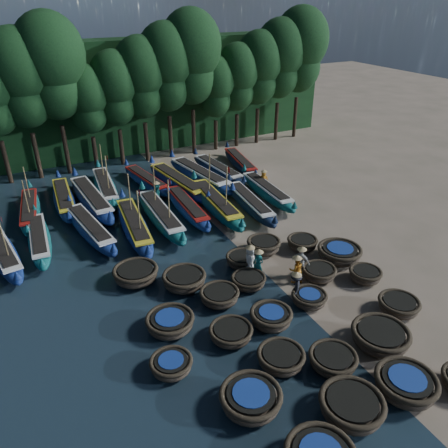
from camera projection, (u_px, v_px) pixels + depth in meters
name	position (u px, v px, depth m)	size (l,w,h in m)	color
ground	(263.00, 271.00, 24.10)	(120.00, 120.00, 0.00)	gray
foliage_wall	(130.00, 97.00, 40.14)	(40.00, 3.00, 10.00)	black
coracle_2	(352.00, 406.00, 15.71)	(2.83, 2.83, 0.83)	#4D4030
coracle_3	(406.00, 384.00, 16.57)	(2.44, 2.44, 0.84)	#4D4030
coracle_5	(251.00, 399.00, 16.02)	(2.91, 2.91, 0.79)	#4D4030
coracle_6	(281.00, 358.00, 17.87)	(2.03, 2.03, 0.70)	#4D4030
coracle_7	(333.00, 360.00, 17.78)	(2.22, 2.22, 0.70)	#4D4030
coracle_8	(380.00, 336.00, 18.86)	(2.77, 2.77, 0.85)	#4D4030
coracle_9	(399.00, 305.00, 20.83)	(1.99, 1.99, 0.73)	#4D4030
coracle_10	(171.00, 364.00, 17.59)	(2.09, 2.09, 0.65)	#4D4030
coracle_11	(231.00, 333.00, 19.23)	(2.14, 2.14, 0.64)	#4D4030
coracle_12	(271.00, 317.00, 20.00)	(2.32, 2.32, 0.80)	#4D4030
coracle_13	(309.00, 298.00, 21.39)	(1.95, 1.95, 0.65)	#4D4030
coracle_14	(365.00, 275.00, 23.10)	(1.87, 1.87, 0.69)	#4D4030
coracle_15	(170.00, 322.00, 19.75)	(2.25, 2.25, 0.74)	#4D4030
coracle_16	(220.00, 296.00, 21.49)	(2.15, 2.15, 0.71)	#4D4030
coracle_17	(249.00, 281.00, 22.68)	(2.20, 2.20, 0.63)	#4D4030
coracle_18	(319.00, 272.00, 23.30)	(1.86, 1.86, 0.68)	#4D4030
coracle_19	(339.00, 253.00, 24.85)	(3.04, 3.04, 0.84)	#4D4030
coracle_20	(136.00, 274.00, 23.04)	(2.47, 2.47, 0.82)	#4D4030
coracle_21	(184.00, 280.00, 22.58)	(2.42, 2.42, 0.83)	#4D4030
coracle_22	(242.00, 260.00, 24.34)	(1.85, 1.85, 0.72)	#4D4030
coracle_23	(264.00, 245.00, 25.63)	(2.30, 2.30, 0.81)	#4D4030
coracle_24	(302.00, 243.00, 25.95)	(2.20, 2.20, 0.73)	#4D4030
long_boat_0	(3.00, 252.00, 24.86)	(2.48, 7.74, 3.32)	navy
long_boat_1	(39.00, 239.00, 26.19)	(1.69, 7.38, 1.30)	#10595B
long_boat_2	(90.00, 228.00, 27.29)	(2.51, 8.06, 1.43)	navy
long_boat_3	(134.00, 225.00, 27.57)	(2.29, 8.49, 3.62)	navy
long_boat_4	(161.00, 215.00, 28.80)	(1.72, 8.71, 3.70)	#10595B
long_boat_5	(187.00, 207.00, 30.03)	(1.66, 7.82, 1.38)	navy
long_boat_6	(215.00, 203.00, 30.38)	(2.10, 8.97, 3.82)	#10595B
long_boat_7	(250.00, 203.00, 30.61)	(2.12, 7.93, 1.40)	#0F1D37
long_boat_8	(267.00, 191.00, 32.41)	(1.81, 7.95, 1.40)	#10595B
long_boat_9	(30.00, 210.00, 29.59)	(2.19, 7.64, 3.27)	#10595B
long_boat_10	(64.00, 199.00, 31.17)	(1.91, 8.03, 1.42)	navy
long_boat_11	(92.00, 199.00, 30.99)	(2.20, 9.17, 1.62)	navy
long_boat_12	(105.00, 187.00, 32.94)	(2.25, 8.32, 3.55)	#10595B
long_boat_13	(146.00, 180.00, 34.28)	(2.45, 7.36, 1.31)	navy
long_boat_14	(178.00, 182.00, 33.66)	(2.78, 9.05, 1.61)	navy
long_boat_15	(200.00, 175.00, 34.92)	(2.95, 9.09, 1.62)	navy
long_boat_16	(218.00, 170.00, 36.21)	(2.11, 7.94, 1.40)	#0F1D37
long_boat_17	(240.00, 162.00, 37.81)	(2.55, 7.58, 1.35)	#0F1D37
fisherman_0	(250.00, 259.00, 23.47)	(0.83, 0.98, 1.91)	beige
fisherman_1	(258.00, 263.00, 23.14)	(0.59, 0.71, 1.87)	#176160
fisherman_2	(296.00, 269.00, 22.81)	(0.91, 0.80, 1.77)	orange
fisherman_3	(296.00, 286.00, 21.55)	(1.02, 1.13, 1.72)	black
fisherman_4	(301.00, 261.00, 23.29)	(0.88, 1.08, 1.93)	beige
fisherman_5	(157.00, 192.00, 31.35)	(0.99, 1.60, 1.84)	#176160
fisherman_6	(264.00, 179.00, 33.61)	(0.89, 0.85, 1.73)	orange
tree_3	(20.00, 77.00, 32.31)	(4.92, 4.92, 11.60)	black
tree_4	(51.00, 65.00, 32.91)	(5.34, 5.34, 12.58)	black
tree_5	(87.00, 99.00, 35.12)	(3.68, 3.68, 8.68)	black
tree_6	(115.00, 88.00, 35.73)	(4.09, 4.09, 9.65)	black
tree_7	(141.00, 77.00, 36.34)	(4.51, 4.51, 10.63)	black
tree_8	(166.00, 66.00, 36.94)	(4.92, 4.92, 11.60)	black
tree_9	(191.00, 56.00, 37.55)	(5.34, 5.34, 12.58)	black
tree_10	(215.00, 86.00, 39.76)	(3.68, 3.68, 8.68)	black
tree_11	(237.00, 76.00, 40.37)	(4.09, 4.09, 9.65)	black
tree_12	(259.00, 67.00, 40.97)	(4.51, 4.51, 10.63)	black
tree_13	(280.00, 58.00, 41.58)	(4.92, 4.92, 11.60)	black
tree_14	(300.00, 49.00, 42.19)	(5.34, 5.34, 12.58)	black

